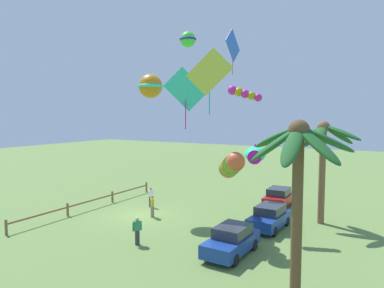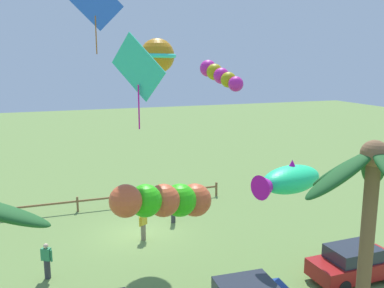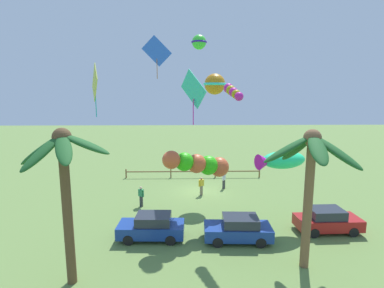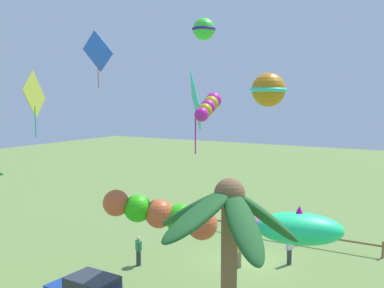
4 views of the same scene
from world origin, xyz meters
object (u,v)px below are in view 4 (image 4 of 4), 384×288
at_px(kite_fish_4, 293,228).
at_px(kite_tube_5, 209,106).
at_px(spectator_0, 139,251).
at_px(kite_ball_6, 204,29).
at_px(kite_diamond_1, 34,95).
at_px(kite_diamond_7, 98,52).
at_px(kite_tube_3, 165,215).
at_px(kite_diamond_2, 195,101).
at_px(kite_ball_0, 268,90).
at_px(palm_tree_1, 228,238).
at_px(spectator_1, 289,250).
at_px(spectator_2, 239,253).

height_order(kite_fish_4, kite_tube_5, kite_tube_5).
relative_size(spectator_0, kite_fish_4, 0.43).
bearing_deg(kite_ball_6, kite_diamond_1, 37.98).
bearing_deg(kite_ball_6, kite_fish_4, 152.39).
height_order(kite_diamond_1, kite_tube_5, kite_diamond_1).
height_order(kite_diamond_1, kite_diamond_7, kite_diamond_7).
bearing_deg(kite_diamond_7, kite_diamond_1, 6.57).
bearing_deg(kite_tube_3, kite_diamond_2, -84.12).
height_order(kite_diamond_2, kite_tube_3, kite_diamond_2).
xyz_separation_m(kite_ball_0, kite_fish_4, (-3.64, 6.84, -5.02)).
height_order(palm_tree_1, kite_tube_3, palm_tree_1).
xyz_separation_m(kite_diamond_2, kite_diamond_7, (2.12, 4.14, 1.98)).
height_order(palm_tree_1, spectator_0, palm_tree_1).
relative_size(spectator_1, spectator_2, 1.00).
relative_size(spectator_0, kite_tube_3, 0.38).
distance_m(kite_diamond_1, kite_tube_3, 7.70).
distance_m(spectator_1, kite_tube_5, 11.27).
bearing_deg(kite_fish_4, kite_tube_5, 5.79).
xyz_separation_m(kite_tube_5, kite_diamond_7, (4.42, 1.16, 2.14)).
xyz_separation_m(kite_tube_3, kite_diamond_7, (2.43, 1.10, 6.59)).
height_order(kite_ball_6, kite_diamond_7, kite_ball_6).
relative_size(spectator_2, kite_diamond_2, 0.41).
bearing_deg(kite_diamond_1, kite_diamond_2, -140.40).
relative_size(spectator_1, kite_diamond_1, 0.55).
bearing_deg(spectator_1, kite_diamond_2, 59.60).
relative_size(kite_diamond_1, kite_tube_3, 0.68).
bearing_deg(kite_ball_6, spectator_1, -117.19).
bearing_deg(kite_ball_0, spectator_1, -140.19).
bearing_deg(kite_diamond_1, palm_tree_1, 164.77).
height_order(kite_ball_0, kite_ball_6, kite_ball_6).
xyz_separation_m(kite_diamond_1, kite_tube_3, (-5.78, -1.48, -4.87)).
height_order(kite_tube_3, kite_ball_6, kite_ball_6).
bearing_deg(kite_diamond_2, kite_diamond_1, 39.60).
relative_size(kite_ball_6, kite_diamond_7, 0.66).
relative_size(kite_tube_5, kite_diamond_7, 0.94).
distance_m(kite_fish_4, kite_tube_5, 5.40).
bearing_deg(kite_diamond_2, palm_tree_1, 125.52).
height_order(kite_tube_3, kite_fish_4, kite_tube_3).
xyz_separation_m(spectator_2, kite_diamond_7, (2.91, 7.41, 10.03)).
bearing_deg(kite_fish_4, kite_diamond_2, -25.43).
bearing_deg(spectator_1, kite_diamond_1, 48.63).
height_order(palm_tree_1, spectator_1, palm_tree_1).
height_order(spectator_0, kite_ball_6, kite_ball_6).
bearing_deg(kite_fish_4, kite_diamond_1, 9.65).
bearing_deg(kite_diamond_7, spectator_1, -118.96).
relative_size(spectator_0, kite_ball_6, 1.04).
xyz_separation_m(kite_ball_0, kite_diamond_7, (4.05, 8.33, 1.42)).
height_order(spectator_1, kite_tube_3, kite_tube_3).
height_order(kite_diamond_2, kite_tube_5, kite_diamond_2).
relative_size(spectator_1, kite_ball_0, 0.82).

